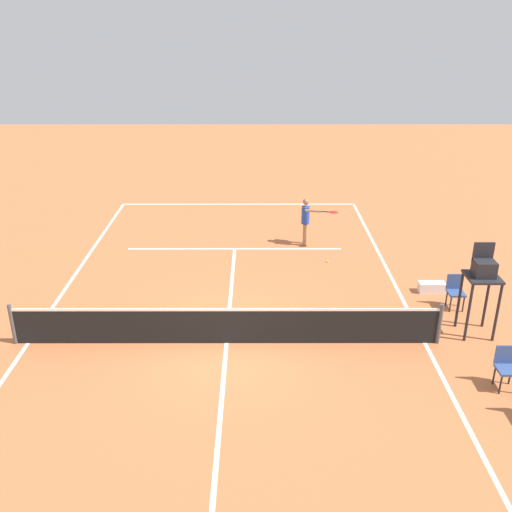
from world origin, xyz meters
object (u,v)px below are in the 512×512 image
player_serving (307,218)px  tennis_ball (327,261)px  equipment_bag (432,287)px  umpire_chair (483,276)px  courtside_chair_near (506,366)px  courtside_chair_mid (455,290)px

player_serving → tennis_ball: size_ratio=24.77×
player_serving → tennis_ball: (-0.58, 1.54, -0.97)m
player_serving → equipment_bag: bearing=55.1°
umpire_chair → tennis_ball: bearing=-54.6°
tennis_ball → courtside_chair_near: 7.44m
umpire_chair → courtside_chair_mid: umpire_chair is taller
tennis_ball → umpire_chair: bearing=125.4°
player_serving → umpire_chair: bearing=44.9°
umpire_chair → courtside_chair_mid: bearing=-86.8°
courtside_chair_near → courtside_chair_mid: (-0.08, -3.65, 0.00)m
courtside_chair_mid → equipment_bag: (0.33, -0.96, -0.38)m
courtside_chair_near → tennis_ball: bearing=-65.8°
player_serving → courtside_chair_mid: size_ratio=1.77×
umpire_chair → equipment_bag: size_ratio=3.17×
umpire_chair → courtside_chair_near: 2.52m
tennis_ball → umpire_chair: (-3.19, 4.49, 1.57)m
umpire_chair → equipment_bag: 2.78m
equipment_bag → courtside_chair_mid: bearing=108.9°
tennis_ball → equipment_bag: size_ratio=0.09×
umpire_chair → equipment_bag: bearing=-80.1°
courtside_chair_mid → courtside_chair_near: bearing=88.8°
umpire_chair → courtside_chair_mid: 1.74m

